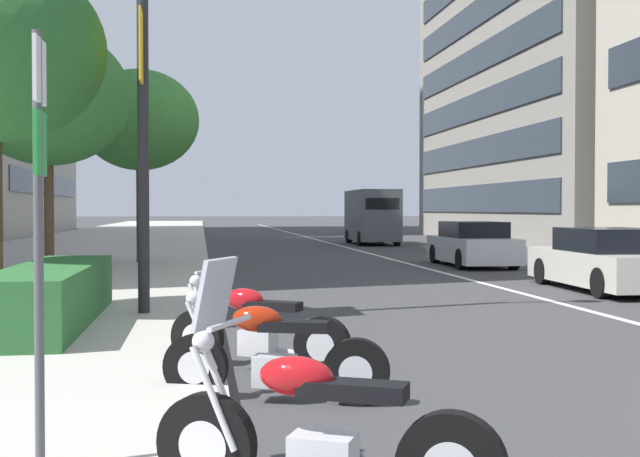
{
  "coord_description": "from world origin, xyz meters",
  "views": [
    {
      "loc": [
        -4.48,
        6.7,
        1.78
      ],
      "look_at": [
        13.99,
        3.97,
        1.33
      ],
      "focal_mm": 45.33,
      "sensor_mm": 36.0,
      "label": 1
    }
  ],
  "objects": [
    {
      "name": "lane_centre_stripe",
      "position": [
        35.0,
        0.0,
        0.0
      ],
      "size": [
        110.0,
        0.16,
        0.01
      ],
      "primitive_type": "cube",
      "color": "silver",
      "rests_on": "ground"
    },
    {
      "name": "car_approaching_light",
      "position": [
        11.98,
        -2.06,
        0.64
      ],
      "size": [
        4.77,
        2.02,
        1.37
      ],
      "rotation": [
        0.0,
        0.0,
        -0.05
      ],
      "color": "beige",
      "rests_on": "ground"
    },
    {
      "name": "motorcycle_by_sign_pole",
      "position": [
        2.9,
        6.06,
        0.41
      ],
      "size": [
        0.85,
        2.06,
        1.08
      ],
      "rotation": [
        0.0,
        0.0,
        1.26
      ],
      "color": "black",
      "rests_on": "ground"
    },
    {
      "name": "clipped_hedge_bed",
      "position": [
        7.44,
        8.8,
        0.56
      ],
      "size": [
        5.18,
        1.1,
        0.82
      ],
      "primitive_type": "cube",
      "color": "#28602D",
      "rests_on": "sidewalk_right_plaza"
    },
    {
      "name": "motorcycle_nearest_camera",
      "position": [
        0.24,
        6.02,
        0.44
      ],
      "size": [
        1.06,
        1.99,
        1.48
      ],
      "rotation": [
        0.0,
        0.0,
        1.12
      ],
      "color": "black",
      "rests_on": "ground"
    },
    {
      "name": "street_tree_mid_sidewalk",
      "position": [
        14.95,
        10.18,
        4.38
      ],
      "size": [
        3.76,
        3.76,
        5.83
      ],
      "color": "#473323",
      "rests_on": "sidewalk_right_plaza"
    },
    {
      "name": "sidewalk_right_plaza",
      "position": [
        30.0,
        11.51,
        0.07
      ],
      "size": [
        160.0,
        10.11,
        0.15
      ],
      "primitive_type": "cube",
      "color": "#B2ADA3",
      "rests_on": "ground"
    },
    {
      "name": "delivery_van_ahead",
      "position": [
        35.5,
        -1.87,
        1.46
      ],
      "size": [
        5.31,
        2.1,
        2.74
      ],
      "rotation": [
        0.0,
        0.0,
        -0.02
      ],
      "color": "#4C5156",
      "rests_on": "ground"
    },
    {
      "name": "car_following_behind",
      "position": [
        19.74,
        -1.7,
        0.65
      ],
      "size": [
        4.51,
        1.91,
        1.39
      ],
      "rotation": [
        0.0,
        0.0,
        -0.03
      ],
      "color": "silver",
      "rests_on": "ground"
    },
    {
      "name": "motorcycle_mid_row",
      "position": [
        4.42,
        6.1,
        0.42
      ],
      "size": [
        1.2,
        1.94,
        1.1
      ],
      "rotation": [
        0.0,
        0.0,
        1.04
      ],
      "color": "black",
      "rests_on": "ground"
    },
    {
      "name": "parking_sign_by_curb",
      "position": [
        0.74,
        7.7,
        1.86
      ],
      "size": [
        0.32,
        0.06,
        2.73
      ],
      "color": "#47494C",
      "rests_on": "sidewalk_right_plaza"
    },
    {
      "name": "street_tree_by_lamp_post",
      "position": [
        20.83,
        8.54,
        4.5
      ],
      "size": [
        3.62,
        3.62,
        5.9
      ],
      "color": "#473323",
      "rests_on": "sidewalk_right_plaza"
    }
  ]
}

